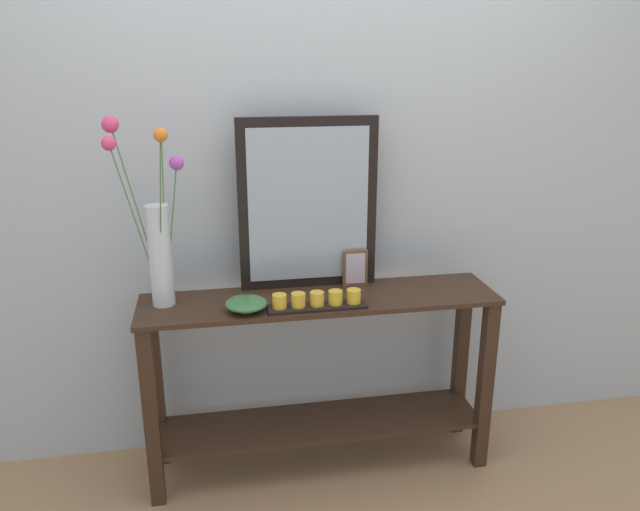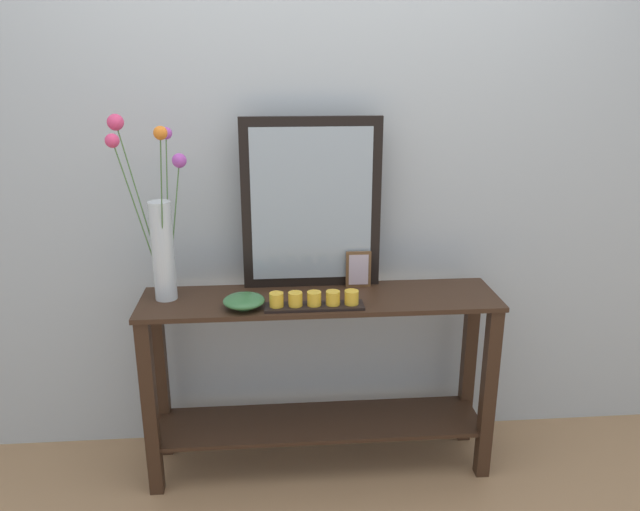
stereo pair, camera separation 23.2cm
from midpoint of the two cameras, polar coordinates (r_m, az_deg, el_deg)
ground_plane at (r=2.94m, az=2.38°, el=-18.73°), size 7.00×6.00×0.02m
wall_back at (r=2.68m, az=1.99°, el=9.42°), size 6.40×0.08×2.70m
console_table at (r=2.68m, az=2.52°, el=-10.19°), size 1.47×0.35×0.80m
mirror_leaning at (r=2.56m, az=1.80°, el=4.72°), size 0.58×0.03×0.72m
tall_vase_left at (r=2.49m, az=-12.07°, el=2.33°), size 0.28×0.22×0.74m
candle_tray at (r=2.43m, az=2.20°, el=-4.28°), size 0.39×0.09×0.07m
picture_frame_small at (r=2.64m, az=6.08°, el=-1.31°), size 0.11×0.01×0.16m
decorative_bowl at (r=2.43m, az=-4.34°, el=-4.25°), size 0.16×0.16×0.05m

